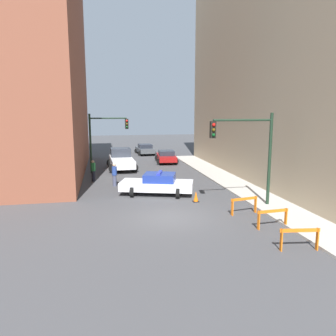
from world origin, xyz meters
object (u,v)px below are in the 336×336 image
object	(u,v)px
white_truck	(121,159)
pedestrian_corner	(93,170)
parked_car_mid	(145,149)
barrier_front	(300,236)
parked_car_near	(166,156)
traffic_cone	(196,197)
barrier_back	(244,203)
traffic_light_far	(103,134)
barrier_mid	(273,216)
police_car	(157,184)
traffic_light_near	(251,145)
pedestrian_crossing	(114,175)

from	to	relation	value
white_truck	pedestrian_corner	distance (m)	5.71
parked_car_mid	barrier_front	world-z (taller)	parked_car_mid
parked_car_near	traffic_cone	size ratio (longest dim) A/B	6.77
white_truck	barrier_back	size ratio (longest dim) A/B	3.45
traffic_light_far	white_truck	xyz separation A→B (m)	(1.63, 1.48, -2.49)
traffic_cone	white_truck	bearing A→B (deg)	106.85
barrier_front	traffic_cone	world-z (taller)	barrier_front
pedestrian_corner	barrier_mid	distance (m)	14.97
police_car	barrier_front	distance (m)	10.56
traffic_light_far	police_car	world-z (taller)	traffic_light_far
traffic_light_near	pedestrian_corner	size ratio (longest dim) A/B	3.13
traffic_light_near	barrier_front	size ratio (longest dim) A/B	3.27
police_car	barrier_back	distance (m)	6.30
parked_car_mid	barrier_mid	distance (m)	27.86
traffic_cone	pedestrian_corner	bearing A→B (deg)	130.61
white_truck	barrier_mid	world-z (taller)	white_truck
parked_car_near	parked_car_mid	xyz separation A→B (m)	(-1.36, 7.29, 0.00)
barrier_front	barrier_back	size ratio (longest dim) A/B	1.00
pedestrian_corner	barrier_mid	xyz separation A→B (m)	(8.46, -12.34, -0.24)
pedestrian_crossing	barrier_front	distance (m)	14.42
traffic_light_near	pedestrian_corner	world-z (taller)	traffic_light_near
traffic_light_near	barrier_mid	distance (m)	4.52
traffic_light_near	traffic_light_far	xyz separation A→B (m)	(-8.03, 12.58, -0.13)
barrier_front	traffic_cone	xyz separation A→B (m)	(-2.02, 7.58, -0.30)
pedestrian_corner	traffic_cone	xyz separation A→B (m)	(6.23, -7.26, -0.54)
traffic_light_near	parked_car_mid	size ratio (longest dim) A/B	1.18
police_car	traffic_cone	size ratio (longest dim) A/B	7.68
traffic_light_far	white_truck	bearing A→B (deg)	42.19
traffic_light_near	police_car	bearing A→B (deg)	140.29
traffic_light_far	barrier_back	size ratio (longest dim) A/B	3.28
barrier_mid	traffic_cone	bearing A→B (deg)	113.76
barrier_mid	barrier_back	distance (m)	2.30
barrier_mid	parked_car_near	bearing A→B (deg)	93.08
white_truck	pedestrian_crossing	xyz separation A→B (m)	(-0.90, -7.21, -0.04)
parked_car_mid	white_truck	bearing A→B (deg)	-112.53
police_car	white_truck	bearing A→B (deg)	27.42
parked_car_near	pedestrian_crossing	distance (m)	11.71
barrier_mid	barrier_front	bearing A→B (deg)	-95.03
barrier_back	traffic_cone	size ratio (longest dim) A/B	2.42
traffic_light_near	white_truck	distance (m)	15.67
police_car	parked_car_mid	size ratio (longest dim) A/B	1.14
traffic_light_far	pedestrian_corner	world-z (taller)	traffic_light_far
barrier_mid	traffic_cone	xyz separation A→B (m)	(-2.24, 5.08, -0.30)
parked_car_near	parked_car_mid	size ratio (longest dim) A/B	1.01
parked_car_mid	barrier_mid	bearing A→B (deg)	-88.45
police_car	pedestrian_corner	distance (m)	6.61
parked_car_near	traffic_cone	bearing A→B (deg)	-89.33
barrier_back	traffic_light_far	bearing A→B (deg)	117.76
white_truck	parked_car_near	xyz separation A→B (m)	(4.90, 2.97, -0.23)
barrier_back	barrier_mid	bearing A→B (deg)	-80.11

